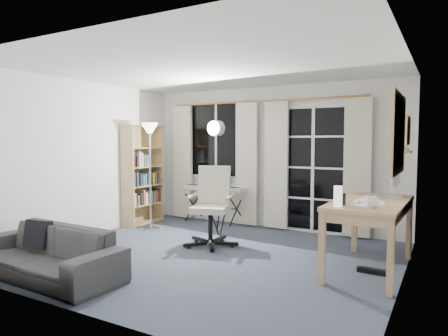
# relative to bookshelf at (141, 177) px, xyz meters

# --- Properties ---
(floor) EXTENTS (4.50, 4.00, 0.02)m
(floor) POSITION_rel_bookshelf_xyz_m (2.12, -1.12, -0.85)
(floor) COLOR #323B49
(floor) RESTS_ON ground
(window) EXTENTS (1.20, 0.08, 1.40)m
(window) POSITION_rel_bookshelf_xyz_m (1.07, 0.85, 0.66)
(window) COLOR white
(window) RESTS_ON floor
(french_door) EXTENTS (1.32, 0.09, 2.11)m
(french_door) POSITION_rel_bookshelf_xyz_m (2.87, 0.85, 0.19)
(french_door) COLOR white
(french_door) RESTS_ON floor
(curtains) EXTENTS (3.60, 0.07, 2.13)m
(curtains) POSITION_rel_bookshelf_xyz_m (1.98, 0.76, 0.26)
(curtains) COLOR gold
(curtains) RESTS_ON floor
(bookshelf) EXTENTS (0.28, 0.82, 1.76)m
(bookshelf) POSITION_rel_bookshelf_xyz_m (0.00, 0.00, 0.00)
(bookshelf) COLOR tan
(bookshelf) RESTS_ON floor
(torchiere_lamp) EXTENTS (0.37, 0.37, 1.78)m
(torchiere_lamp) POSITION_rel_bookshelf_xyz_m (0.44, -0.27, 0.60)
(torchiere_lamp) COLOR #B2B2B7
(torchiere_lamp) RESTS_ON floor
(keyboard_piano) EXTENTS (1.15, 0.56, 0.84)m
(keyboard_piano) POSITION_rel_bookshelf_xyz_m (1.18, 0.57, -0.20)
(keyboard_piano) COLOR black
(keyboard_piano) RESTS_ON floor
(studio_light) EXTENTS (0.35, 0.37, 1.84)m
(studio_light) POSITION_rel_bookshelf_xyz_m (1.60, -0.07, 0.64)
(studio_light) COLOR black
(studio_light) RESTS_ON floor
(office_chair) EXTENTS (0.78, 0.75, 1.13)m
(office_chair) POSITION_rel_bookshelf_xyz_m (1.83, -0.57, -0.17)
(office_chair) COLOR black
(office_chair) RESTS_ON floor
(desk) EXTENTS (0.80, 1.53, 0.80)m
(desk) POSITION_rel_bookshelf_xyz_m (4.00, -0.69, -0.13)
(desk) COLOR #A67B55
(desk) RESTS_ON floor
(monitor) EXTENTS (0.20, 0.58, 0.50)m
(monitor) POSITION_rel_bookshelf_xyz_m (4.20, -0.24, 0.27)
(monitor) COLOR silver
(monitor) RESTS_ON desk
(desk_clutter) EXTENTS (0.49, 0.91, 1.02)m
(desk_clutter) POSITION_rel_bookshelf_xyz_m (3.93, -0.93, -0.20)
(desk_clutter) COLOR white
(desk_clutter) RESTS_ON desk
(mug) EXTENTS (0.14, 0.11, 0.13)m
(mug) POSITION_rel_bookshelf_xyz_m (4.10, -1.19, 0.03)
(mug) COLOR silver
(mug) RESTS_ON desk
(wall_mirror) EXTENTS (0.04, 0.94, 0.74)m
(wall_mirror) POSITION_rel_bookshelf_xyz_m (4.34, -1.47, 0.71)
(wall_mirror) COLOR tan
(wall_mirror) RESTS_ON floor
(framed_print) EXTENTS (0.03, 0.42, 0.32)m
(framed_print) POSITION_rel_bookshelf_xyz_m (4.35, -0.57, 0.76)
(framed_print) COLOR tan
(framed_print) RESTS_ON floor
(wall_shelf) EXTENTS (0.16, 0.30, 0.18)m
(wall_shelf) POSITION_rel_bookshelf_xyz_m (4.28, -0.07, 0.57)
(wall_shelf) COLOR tan
(wall_shelf) RESTS_ON floor
(sofa) EXTENTS (1.87, 0.60, 0.72)m
(sofa) POSITION_rel_bookshelf_xyz_m (0.97, -2.67, -0.47)
(sofa) COLOR #303033
(sofa) RESTS_ON floor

